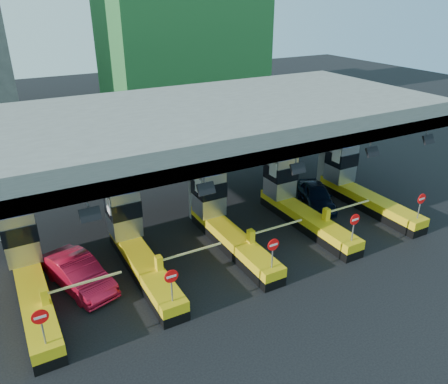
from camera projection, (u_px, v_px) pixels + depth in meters
ground at (224, 241)px, 24.42m from camera, size 120.00×120.00×0.00m
toll_canopy at (199, 122)px, 24.15m from camera, size 28.00×12.09×7.00m
toll_lane_far_left at (27, 267)px, 19.65m from camera, size 4.43×8.00×4.16m
toll_lane_left at (134, 240)px, 21.86m from camera, size 4.43×8.00×4.16m
toll_lane_center at (222, 217)px, 24.06m from camera, size 4.43×8.00×4.16m
toll_lane_right at (294, 198)px, 26.27m from camera, size 4.43×8.00×4.16m
toll_lane_far_right at (356, 182)px, 28.47m from camera, size 4.43×8.00×4.16m
van at (316, 196)px, 28.15m from camera, size 3.32×4.68×1.48m
red_car at (78, 273)px, 20.33m from camera, size 2.86×4.84×1.51m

